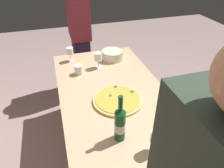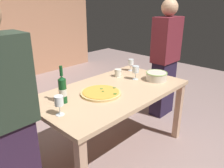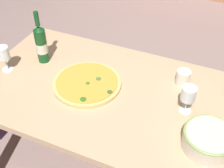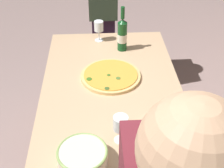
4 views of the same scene
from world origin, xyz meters
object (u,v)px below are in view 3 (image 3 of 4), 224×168
dining_table (112,104)px  wine_bottle (41,44)px  serving_bowl (209,139)px  pizza (87,83)px  cup_amber (183,78)px  wine_glass_far_left (3,54)px  wine_glass_by_bottle (189,94)px

dining_table → wine_bottle: (-0.52, 0.11, 0.22)m
serving_bowl → wine_bottle: 1.12m
pizza → cup_amber: cup_amber is taller
dining_table → wine_bottle: size_ratio=4.65×
serving_bowl → dining_table: bearing=163.1°
serving_bowl → cup_amber: serving_bowl is taller
dining_table → serving_bowl: serving_bowl is taller
serving_bowl → wine_glass_far_left: (-1.24, 0.10, 0.06)m
wine_bottle → wine_glass_by_bottle: size_ratio=2.13×
dining_table → wine_glass_by_bottle: (0.41, 0.02, 0.21)m
serving_bowl → wine_glass_by_bottle: (-0.15, 0.19, 0.07)m
dining_table → cup_amber: 0.44m
pizza → wine_bottle: (-0.37, 0.11, 0.12)m
pizza → serving_bowl: serving_bowl is taller
cup_amber → wine_bottle: bearing=-171.7°
pizza → wine_glass_by_bottle: 0.58m
cup_amber → serving_bowl: bearing=-62.2°
wine_glass_by_bottle → cup_amber: wine_glass_by_bottle is taller
pizza → wine_bottle: wine_bottle is taller
serving_bowl → cup_amber: bearing=117.8°
pizza → cup_amber: bearing=24.7°
wine_glass_far_left → wine_glass_by_bottle: bearing=4.6°
serving_bowl → wine_bottle: size_ratio=0.71×
serving_bowl → wine_glass_by_bottle: wine_glass_by_bottle is taller
wine_glass_by_bottle → pizza: bearing=-177.8°
dining_table → cup_amber: cup_amber is taller
serving_bowl → wine_glass_by_bottle: 0.25m
dining_table → wine_glass_far_left: 0.71m
wine_glass_by_bottle → cup_amber: bearing=107.4°
wine_bottle → cup_amber: bearing=8.3°
pizza → dining_table: bearing=0.2°
wine_bottle → wine_glass_by_bottle: 0.94m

